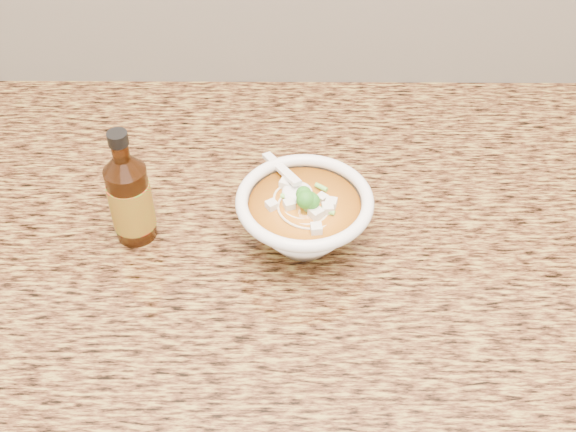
{
  "coord_description": "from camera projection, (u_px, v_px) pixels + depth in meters",
  "views": [
    {
      "loc": [
        -0.05,
        0.99,
        1.56
      ],
      "look_at": [
        -0.05,
        1.62,
        0.94
      ],
      "focal_mm": 45.0,
      "sensor_mm": 36.0,
      "label": 1
    }
  ],
  "objects": [
    {
      "name": "cabinet",
      "position": [
        318.0,
        403.0,
        1.28
      ],
      "size": [
        4.0,
        0.65,
        0.86
      ],
      "primitive_type": "cube",
      "color": "black",
      "rests_on": "ground"
    },
    {
      "name": "hot_sauce_bottle",
      "position": [
        130.0,
        199.0,
        0.88
      ],
      "size": [
        0.06,
        0.06,
        0.16
      ],
      "rotation": [
        0.0,
        0.0,
        -0.1
      ],
      "color": "#401C08",
      "rests_on": "counter_slab"
    },
    {
      "name": "counter_slab",
      "position": [
        328.0,
        223.0,
        0.96
      ],
      "size": [
        4.0,
        0.68,
        0.04
      ],
      "primitive_type": "cube",
      "color": "olive",
      "rests_on": "cabinet"
    },
    {
      "name": "soup_bowl",
      "position": [
        304.0,
        218.0,
        0.89
      ],
      "size": [
        0.17,
        0.18,
        0.09
      ],
      "rotation": [
        0.0,
        0.0,
        0.12
      ],
      "color": "white",
      "rests_on": "counter_slab"
    }
  ]
}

